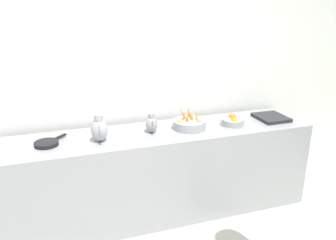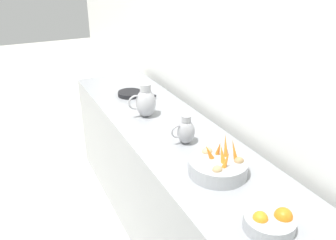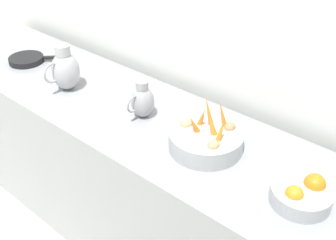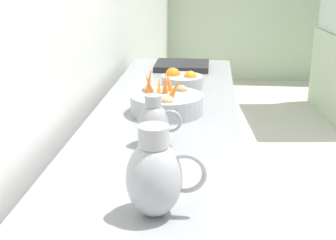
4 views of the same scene
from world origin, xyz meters
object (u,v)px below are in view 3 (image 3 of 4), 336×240
metal_pitcher_tall (65,70)px  skillet_on_counter (27,59)px  vegetable_colander (206,139)px  metal_pitcher_short (142,101)px  orange_bowl (302,194)px

metal_pitcher_tall → skillet_on_counter: metal_pitcher_tall is taller
vegetable_colander → metal_pitcher_short: size_ratio=1.70×
metal_pitcher_short → skillet_on_counter: (0.02, -0.96, -0.07)m
vegetable_colander → orange_bowl: size_ratio=1.43×
metal_pitcher_tall → skillet_on_counter: size_ratio=0.90×
vegetable_colander → metal_pitcher_tall: bearing=-86.4°
orange_bowl → metal_pitcher_tall: 1.36m
orange_bowl → metal_pitcher_short: size_ratio=1.19×
vegetable_colander → metal_pitcher_short: (-0.01, -0.39, 0.04)m
vegetable_colander → metal_pitcher_short: bearing=-91.2°
metal_pitcher_short → skillet_on_counter: metal_pitcher_short is taller
vegetable_colander → skillet_on_counter: vegetable_colander is taller
vegetable_colander → orange_bowl: vegetable_colander is taller
metal_pitcher_tall → skillet_on_counter: 0.47m
orange_bowl → metal_pitcher_short: 0.85m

